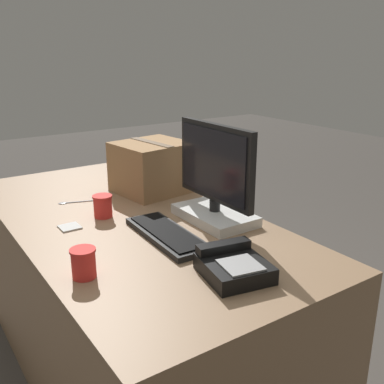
# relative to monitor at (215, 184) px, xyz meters

# --- Properties ---
(ground_plane) EXTENTS (12.00, 12.00, 0.00)m
(ground_plane) POSITION_rel_monitor_xyz_m (-0.24, -0.28, -0.91)
(ground_plane) COLOR #47423D
(office_desk) EXTENTS (1.80, 0.90, 0.75)m
(office_desk) POSITION_rel_monitor_xyz_m (-0.24, -0.28, -0.53)
(office_desk) COLOR #8C6B4C
(office_desk) RESTS_ON ground_plane
(monitor) EXTENTS (0.44, 0.21, 0.40)m
(monitor) POSITION_rel_monitor_xyz_m (0.00, 0.00, 0.00)
(monitor) COLOR white
(monitor) RESTS_ON office_desk
(keyboard) EXTENTS (0.43, 0.17, 0.03)m
(keyboard) POSITION_rel_monitor_xyz_m (0.04, -0.25, -0.14)
(keyboard) COLOR black
(keyboard) RESTS_ON office_desk
(desk_phone) EXTENTS (0.24, 0.23, 0.08)m
(desk_phone) POSITION_rel_monitor_xyz_m (0.41, -0.23, -0.12)
(desk_phone) COLOR black
(desk_phone) RESTS_ON office_desk
(paper_cup_left) EXTENTS (0.08, 0.08, 0.09)m
(paper_cup_left) POSITION_rel_monitor_xyz_m (-0.29, -0.36, -0.11)
(paper_cup_left) COLOR red
(paper_cup_left) RESTS_ON office_desk
(paper_cup_right) EXTENTS (0.08, 0.08, 0.09)m
(paper_cup_right) POSITION_rel_monitor_xyz_m (0.16, -0.62, -0.11)
(paper_cup_right) COLOR red
(paper_cup_right) RESTS_ON office_desk
(spoon) EXTENTS (0.07, 0.16, 0.00)m
(spoon) POSITION_rel_monitor_xyz_m (-0.54, -0.42, -0.15)
(spoon) COLOR #B2B2B7
(spoon) RESTS_ON office_desk
(cardboard_box) EXTENTS (0.34, 0.36, 0.25)m
(cardboard_box) POSITION_rel_monitor_xyz_m (-0.49, -0.02, -0.03)
(cardboard_box) COLOR #9E754C
(cardboard_box) RESTS_ON office_desk
(sticky_note_pad) EXTENTS (0.08, 0.08, 0.01)m
(sticky_note_pad) POSITION_rel_monitor_xyz_m (-0.25, -0.52, -0.15)
(sticky_note_pad) COLOR silver
(sticky_note_pad) RESTS_ON office_desk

